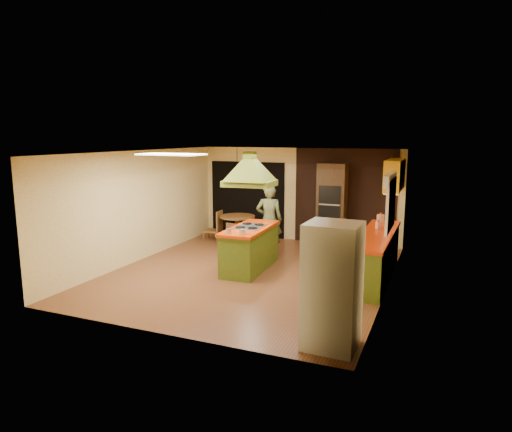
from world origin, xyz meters
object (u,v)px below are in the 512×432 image
at_px(wall_oven, 332,205).
at_px(canister_large, 380,220).
at_px(dining_table, 237,223).
at_px(kitchen_island, 250,248).
at_px(refrigerator, 332,286).
at_px(man, 269,220).

xyz_separation_m(wall_oven, canister_large, (1.41, -1.50, -0.03)).
bearing_deg(dining_table, wall_oven, 11.87).
xyz_separation_m(kitchen_island, wall_oven, (1.11, 2.75, 0.60)).
bearing_deg(refrigerator, kitchen_island, 131.73).
height_order(man, dining_table, man).
distance_m(wall_oven, canister_large, 2.06).
bearing_deg(dining_table, kitchen_island, -59.36).
bearing_deg(wall_oven, refrigerator, -78.06).
bearing_deg(wall_oven, dining_table, -169.48).
bearing_deg(refrigerator, dining_table, 127.88).
height_order(man, refrigerator, refrigerator).
bearing_deg(wall_oven, man, -129.57).
height_order(man, wall_oven, wall_oven).
xyz_separation_m(man, wall_oven, (1.16, 1.47, 0.22)).
relative_size(refrigerator, canister_large, 7.29).
xyz_separation_m(dining_table, canister_large, (3.84, -0.99, 0.54)).
distance_m(refrigerator, wall_oven, 5.81).
xyz_separation_m(wall_oven, dining_table, (-2.44, -0.51, -0.57)).
xyz_separation_m(man, dining_table, (-1.27, 0.96, -0.35)).
bearing_deg(man, refrigerator, 104.77).
relative_size(dining_table, canister_large, 4.01).
relative_size(refrigerator, dining_table, 1.82).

